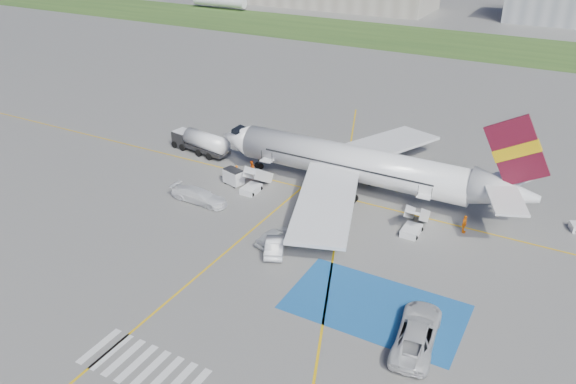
# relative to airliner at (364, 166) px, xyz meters

# --- Properties ---
(ground) EXTENTS (400.00, 400.00, 0.00)m
(ground) POSITION_rel_airliner_xyz_m (-1.51, -14.00, -3.39)
(ground) COLOR #60605E
(ground) RESTS_ON ground
(grass_strip) EXTENTS (400.00, 30.00, 0.01)m
(grass_strip) POSITION_rel_airliner_xyz_m (-1.51, 81.00, -3.39)
(grass_strip) COLOR #2D4C1E
(grass_strip) RESTS_ON ground
(taxiway_line_main) EXTENTS (120.00, 0.20, 0.01)m
(taxiway_line_main) POSITION_rel_airliner_xyz_m (-1.51, -2.00, -3.39)
(taxiway_line_main) COLOR gold
(taxiway_line_main) RESTS_ON ground
(taxiway_line_cross) EXTENTS (0.20, 60.00, 0.01)m
(taxiway_line_cross) POSITION_rel_airliner_xyz_m (-6.51, -24.00, -3.39)
(taxiway_line_cross) COLOR gold
(taxiway_line_cross) RESTS_ON ground
(taxiway_line_diag) EXTENTS (20.71, 56.45, 0.01)m
(taxiway_line_diag) POSITION_rel_airliner_xyz_m (-1.51, -2.00, -3.39)
(taxiway_line_diag) COLOR gold
(taxiway_line_diag) RESTS_ON ground
(staging_box) EXTENTS (14.00, 8.00, 0.01)m
(staging_box) POSITION_rel_airliner_xyz_m (8.49, -18.00, -3.39)
(staging_box) COLOR #185295
(staging_box) RESTS_ON ground
(crosswalk) EXTENTS (9.00, 4.00, 0.01)m
(crosswalk) POSITION_rel_airliner_xyz_m (-3.31, -32.00, -3.39)
(crosswalk) COLOR silver
(crosswalk) RESTS_ON ground
(airliner) EXTENTS (36.81, 32.95, 11.92)m
(airliner) POSITION_rel_airliner_xyz_m (0.00, 0.00, 0.00)
(airliner) COLOR silver
(airliner) RESTS_ON ground
(airstairs_fwd) EXTENTS (1.90, 5.20, 3.60)m
(airstairs_fwd) POSITION_rel_airliner_xyz_m (-11.01, -5.30, -2.77)
(airstairs_fwd) COLOR silver
(airstairs_fwd) RESTS_ON ground
(airstairs_aft) EXTENTS (1.90, 5.20, 3.60)m
(airstairs_aft) POSITION_rel_airliner_xyz_m (7.49, -5.30, -2.77)
(airstairs_aft) COLOR silver
(airstairs_aft) RESTS_ON ground
(fuel_tanker) EXTENTS (8.93, 3.69, 2.96)m
(fuel_tanker) POSITION_rel_airliner_xyz_m (-22.65, 0.59, -2.15)
(fuel_tanker) COLOR black
(fuel_tanker) RESTS_ON ground
(gpu_cart) EXTENTS (2.54, 1.96, 1.88)m
(gpu_cart) POSITION_rel_airliner_xyz_m (-13.80, -5.06, -2.54)
(gpu_cart) COLOR silver
(gpu_cart) RESTS_ON ground
(car_silver_a) EXTENTS (2.65, 4.53, 1.45)m
(car_silver_a) POSITION_rel_airliner_xyz_m (-3.33, -13.60, -2.67)
(car_silver_a) COLOR silver
(car_silver_a) RESTS_ON ground
(car_silver_b) EXTENTS (3.51, 5.07, 1.58)m
(car_silver_b) POSITION_rel_airliner_xyz_m (-2.58, -14.78, -2.60)
(car_silver_b) COLOR #B1B3B8
(car_silver_b) RESTS_ON ground
(van_white_a) EXTENTS (3.53, 6.38, 2.28)m
(van_white_a) POSITION_rel_airliner_xyz_m (12.60, -20.35, -2.25)
(van_white_a) COLOR silver
(van_white_a) RESTS_ON ground
(van_white_b) EXTENTS (5.15, 2.19, 2.00)m
(van_white_b) POSITION_rel_airliner_xyz_m (-14.63, -10.46, -2.39)
(van_white_b) COLOR white
(van_white_b) RESTS_ON ground
(crew_fwd) EXTENTS (0.78, 0.70, 1.78)m
(crew_fwd) POSITION_rel_airliner_xyz_m (-14.13, -3.84, -2.50)
(crew_fwd) COLOR orange
(crew_fwd) RESTS_ON ground
(crew_nose) EXTENTS (0.96, 1.07, 1.80)m
(crew_nose) POSITION_rel_airliner_xyz_m (-13.32, -1.94, -2.49)
(crew_nose) COLOR #E7560C
(crew_nose) RESTS_ON ground
(crew_aft) EXTENTS (0.55, 1.13, 1.87)m
(crew_aft) POSITION_rel_airliner_xyz_m (11.90, -2.98, -2.46)
(crew_aft) COLOR orange
(crew_aft) RESTS_ON ground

